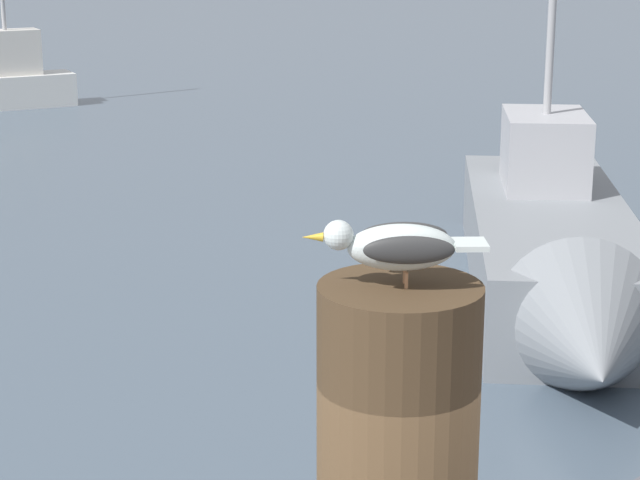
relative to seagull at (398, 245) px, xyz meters
name	(u,v)px	position (x,y,z in m)	size (l,w,h in m)	color
seagull	(398,245)	(0.00, 0.00, 0.00)	(0.32, 0.30, 0.14)	tan
boat_grey	(557,259)	(6.71, 4.23, -2.31)	(5.29, 4.94, 3.80)	gray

